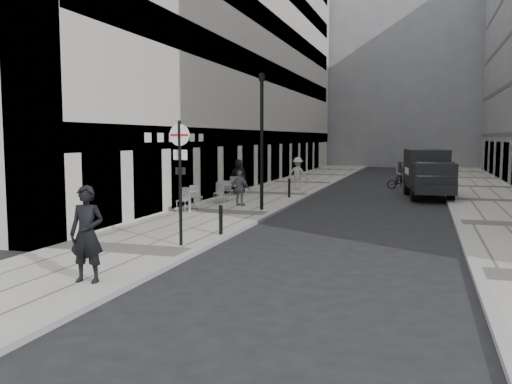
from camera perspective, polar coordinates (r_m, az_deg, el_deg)
ground at (r=11.96m, az=-12.51°, el=-9.40°), size 120.00×120.00×0.00m
sidewalk at (r=29.22m, az=1.70°, el=-0.22°), size 4.00×60.00×0.12m
far_sidewalk at (r=28.35m, az=23.66°, el=-0.89°), size 4.00×60.00×0.12m
building_left at (r=36.93m, az=-1.65°, el=14.94°), size 4.00×45.00×18.00m
building_far at (r=66.61m, az=13.76°, el=12.40°), size 24.00×16.00×22.00m
walking_man at (r=11.68m, az=-17.37°, el=-4.24°), size 0.78×0.56×2.01m
sign_post at (r=14.97m, az=-8.01°, el=2.74°), size 0.59×0.10×3.44m
lamppost at (r=22.29m, az=0.61°, el=6.07°), size 0.25×0.25×5.58m
bollard_near at (r=16.74m, az=-3.72°, el=-3.02°), size 0.11×0.11×0.86m
bollard_far at (r=27.05m, az=3.52°, el=0.36°), size 0.12×0.12×0.89m
panel_van at (r=29.17m, az=17.61°, el=2.14°), size 2.63×5.48×2.48m
cyclist at (r=33.95m, az=14.97°, el=1.45°), size 1.67×0.91×1.71m
pedestrian_a at (r=23.58m, az=-1.67°, el=0.39°), size 0.96×0.55×1.55m
pedestrian_b at (r=31.04m, az=4.41°, el=1.95°), size 1.27×0.82×1.86m
pedestrian_c at (r=28.73m, az=-1.86°, el=1.64°), size 1.06×0.91×1.84m
cafe_table_near at (r=22.18m, az=-6.98°, el=-0.69°), size 0.78×1.76×1.00m
cafe_table_mid at (r=28.53m, az=-2.02°, el=0.75°), size 0.76×1.71×0.98m
cafe_table_far at (r=25.18m, az=-3.43°, el=0.04°), size 0.73×1.66×0.94m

